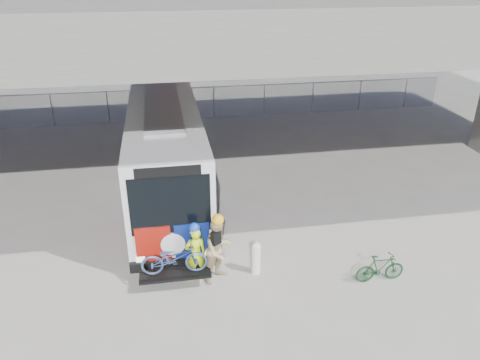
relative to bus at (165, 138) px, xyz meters
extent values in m
plane|color=#9E9991|center=(2.00, -3.10, -2.11)|extent=(160.00, 160.00, 0.00)
cube|color=silver|center=(0.00, -0.02, -0.16)|extent=(2.55, 12.00, 3.20)
cube|color=black|center=(0.00, 0.48, 0.48)|extent=(2.61, 11.00, 1.28)
cube|color=black|center=(0.00, -5.97, 0.23)|extent=(2.24, 0.12, 1.76)
cube|color=black|center=(0.00, -5.97, 1.25)|extent=(1.78, 0.12, 0.30)
cube|color=black|center=(0.00, -6.07, -1.66)|extent=(2.55, 0.20, 0.30)
cube|color=maroon|center=(-0.55, -6.04, -1.01)|extent=(1.00, 0.08, 1.20)
cube|color=navy|center=(0.55, -6.04, -1.01)|extent=(1.00, 0.08, 1.20)
cylinder|color=silver|center=(0.00, -6.06, -1.01)|extent=(0.70, 0.06, 0.70)
cube|color=gray|center=(0.00, -0.02, 1.51)|extent=(1.28, 7.20, 0.14)
cube|color=black|center=(0.00, -6.57, -1.66)|extent=(2.00, 0.70, 0.06)
cylinder|color=black|center=(-1.16, -4.42, -1.61)|extent=(0.30, 1.00, 1.00)
cylinder|color=black|center=(1.15, -4.42, -1.61)|extent=(0.30, 1.00, 1.00)
cylinder|color=black|center=(-1.16, 4.18, -1.61)|extent=(0.30, 1.00, 1.00)
cylinder|color=black|center=(1.15, 4.18, -1.61)|extent=(0.30, 1.00, 1.00)
cube|color=maroon|center=(-1.31, -3.82, -0.81)|extent=(0.06, 2.60, 1.70)
cube|color=navy|center=(-1.31, -2.22, -0.81)|extent=(0.06, 1.40, 1.70)
cube|color=maroon|center=(1.30, -3.82, -0.81)|extent=(0.06, 2.60, 1.70)
cube|color=navy|center=(1.30, -2.22, -0.81)|extent=(0.06, 1.40, 1.70)
imported|color=#425C91|center=(0.00, -6.57, -1.14)|extent=(1.86, 0.69, 0.97)
cube|color=#605E59|center=(2.00, 0.90, 4.64)|extent=(40.00, 16.00, 1.50)
cylinder|color=gray|center=(-6.00, 8.90, -1.21)|extent=(0.06, 0.06, 1.80)
cylinder|color=gray|center=(-2.00, 8.90, -1.21)|extent=(0.06, 0.06, 1.80)
cylinder|color=gray|center=(2.00, 8.90, -1.21)|extent=(0.06, 0.06, 1.80)
cylinder|color=gray|center=(6.00, 8.90, -1.21)|extent=(0.06, 0.06, 1.80)
cylinder|color=gray|center=(10.00, 8.90, -1.21)|extent=(0.06, 0.06, 1.80)
cylinder|color=gray|center=(14.00, 8.90, -1.21)|extent=(0.06, 0.06, 1.80)
plane|color=gray|center=(2.00, 8.90, -1.21)|extent=(30.00, 0.00, 30.00)
cube|color=gray|center=(2.00, 8.90, -0.29)|extent=(30.00, 0.05, 0.04)
cube|color=brown|center=(26.00, 36.90, 1.89)|extent=(10.00, 8.00, 8.00)
cylinder|color=white|center=(2.38, -6.32, -1.65)|extent=(0.28, 0.28, 0.92)
sphere|color=white|center=(2.38, -6.32, -1.19)|extent=(0.28, 0.28, 0.28)
imported|color=#D5F519|center=(0.62, -6.32, -1.25)|extent=(0.68, 0.50, 1.72)
sphere|color=blue|center=(0.62, -6.32, -0.37)|extent=(0.30, 0.30, 0.30)
imported|color=tan|center=(1.27, -6.40, -1.13)|extent=(1.21, 1.16, 1.96)
sphere|color=yellow|center=(1.27, -6.40, -0.13)|extent=(0.34, 0.34, 0.34)
cube|color=black|center=(1.18, -6.57, -0.60)|extent=(0.32, 0.29, 0.40)
imported|color=#154321|center=(5.82, -7.32, -1.67)|extent=(1.47, 0.42, 0.88)
camera|label=1|loc=(-0.04, -17.50, 6.38)|focal=35.00mm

